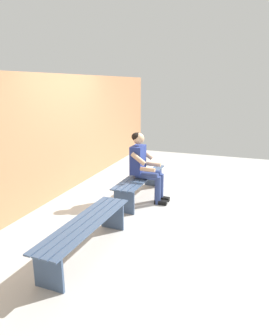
{
  "coord_description": "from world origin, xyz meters",
  "views": [
    {
      "loc": [
        4.99,
        1.74,
        2.06
      ],
      "look_at": [
        0.71,
        0.15,
        0.78
      ],
      "focal_mm": 32.41,
      "sensor_mm": 36.0,
      "label": 1
    }
  ],
  "objects_px": {
    "bench_near": "(140,181)",
    "apple": "(146,169)",
    "person_seated": "(144,164)",
    "book_open": "(150,166)",
    "bench_far": "(86,230)"
  },
  "relations": [
    {
      "from": "bench_near",
      "to": "apple",
      "type": "distance_m",
      "value": 0.39
    },
    {
      "from": "person_seated",
      "to": "apple",
      "type": "height_order",
      "value": "person_seated"
    },
    {
      "from": "apple",
      "to": "book_open",
      "type": "xyz_separation_m",
      "value": [
        -0.27,
        -0.01,
        -0.03
      ]
    },
    {
      "from": "bench_far",
      "to": "person_seated",
      "type": "xyz_separation_m",
      "value": [
        -1.96,
        0.1,
        0.34
      ]
    },
    {
      "from": "bench_near",
      "to": "book_open",
      "type": "height_order",
      "value": "book_open"
    },
    {
      "from": "apple",
      "to": "bench_near",
      "type": "bearing_deg",
      "value": 1.42
    },
    {
      "from": "bench_near",
      "to": "apple",
      "type": "xyz_separation_m",
      "value": [
        -0.37,
        -0.01,
        0.14
      ]
    },
    {
      "from": "bench_near",
      "to": "person_seated",
      "type": "xyz_separation_m",
      "value": [
        0.08,
        0.1,
        0.35
      ]
    },
    {
      "from": "bench_far",
      "to": "person_seated",
      "type": "distance_m",
      "value": 1.99
    },
    {
      "from": "person_seated",
      "to": "book_open",
      "type": "xyz_separation_m",
      "value": [
        -0.71,
        -0.11,
        -0.23
      ]
    },
    {
      "from": "bench_far",
      "to": "book_open",
      "type": "height_order",
      "value": "book_open"
    },
    {
      "from": "person_seated",
      "to": "book_open",
      "type": "height_order",
      "value": "person_seated"
    },
    {
      "from": "book_open",
      "to": "bench_near",
      "type": "bearing_deg",
      "value": 3.14
    },
    {
      "from": "bench_far",
      "to": "apple",
      "type": "relative_size",
      "value": 22.66
    },
    {
      "from": "bench_far",
      "to": "book_open",
      "type": "distance_m",
      "value": 2.68
    }
  ]
}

